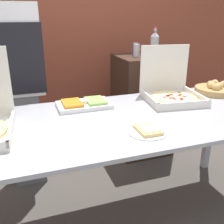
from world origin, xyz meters
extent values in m
plane|color=#514C47|center=(0.00, 0.00, 0.00)|extent=(16.00, 16.00, 0.00)
cube|color=brown|center=(0.00, 1.70, 1.40)|extent=(10.00, 0.06, 2.80)
cube|color=#A8AAB2|center=(0.00, 0.00, 0.85)|extent=(2.46, 0.97, 0.02)
cube|color=#A8AAB2|center=(1.18, 0.43, 0.42)|extent=(0.06, 0.06, 0.84)
cube|color=silver|center=(0.57, 0.19, 0.88)|extent=(0.46, 0.46, 0.02)
cube|color=silver|center=(0.55, 0.00, 0.91)|extent=(0.41, 0.07, 0.04)
cube|color=silver|center=(0.38, 0.22, 0.91)|extent=(0.07, 0.41, 0.04)
cube|color=silver|center=(0.77, 0.17, 0.91)|extent=(0.07, 0.41, 0.04)
cube|color=silver|center=(0.60, 0.41, 1.08)|extent=(0.41, 0.07, 0.39)
cylinder|color=#E5C17A|center=(0.57, 0.19, 0.89)|extent=(0.36, 0.36, 0.02)
cylinder|color=beige|center=(0.57, 0.19, 0.91)|extent=(0.31, 0.31, 0.00)
cylinder|color=maroon|center=(0.63, 0.19, 0.91)|extent=(0.03, 0.03, 0.00)
cylinder|color=maroon|center=(0.65, 0.21, 0.91)|extent=(0.03, 0.03, 0.00)
cylinder|color=maroon|center=(0.68, 0.27, 0.91)|extent=(0.03, 0.03, 0.00)
cylinder|color=maroon|center=(0.59, 0.24, 0.91)|extent=(0.03, 0.03, 0.00)
cylinder|color=maroon|center=(0.56, 0.23, 0.91)|extent=(0.03, 0.03, 0.00)
cylinder|color=maroon|center=(0.54, 0.22, 0.91)|extent=(0.03, 0.03, 0.00)
cylinder|color=maroon|center=(0.54, 0.21, 0.91)|extent=(0.03, 0.03, 0.00)
cylinder|color=maroon|center=(0.50, 0.19, 0.91)|extent=(0.03, 0.03, 0.00)
cylinder|color=maroon|center=(0.53, 0.16, 0.91)|extent=(0.03, 0.03, 0.00)
cylinder|color=maroon|center=(0.54, 0.15, 0.91)|extent=(0.03, 0.03, 0.00)
cylinder|color=maroon|center=(0.55, 0.13, 0.91)|extent=(0.03, 0.03, 0.00)
cylinder|color=maroon|center=(0.59, 0.09, 0.91)|extent=(0.03, 0.03, 0.00)
cylinder|color=maroon|center=(0.60, 0.12, 0.91)|extent=(0.03, 0.03, 0.00)
cylinder|color=maroon|center=(0.66, 0.16, 0.91)|extent=(0.03, 0.03, 0.00)
cube|color=silver|center=(-0.62, -0.01, 0.91)|extent=(0.04, 0.47, 0.04)
cylinder|color=white|center=(0.13, -0.26, 0.87)|extent=(0.24, 0.24, 0.01)
cube|color=#E5C17A|center=(0.13, -0.26, 0.88)|extent=(0.12, 0.17, 0.02)
cube|color=beige|center=(0.13, -0.27, 0.89)|extent=(0.09, 0.12, 0.01)
cube|color=white|center=(-0.12, 0.30, 0.88)|extent=(0.39, 0.24, 0.03)
cube|color=orange|center=(-0.20, 0.30, 0.90)|extent=(0.14, 0.19, 0.02)
cube|color=#8CC65B|center=(-0.03, 0.30, 0.90)|extent=(0.14, 0.19, 0.02)
cylinder|color=white|center=(-0.12, 0.30, 0.91)|extent=(0.07, 0.07, 0.02)
cylinder|color=tan|center=(1.04, 0.28, 0.89)|extent=(0.33, 0.33, 0.05)
sphere|color=tan|center=(1.12, 0.28, 0.93)|extent=(0.06, 0.06, 0.06)
sphere|color=tan|center=(1.09, 0.34, 0.93)|extent=(0.06, 0.06, 0.06)
sphere|color=tan|center=(1.02, 0.32, 0.93)|extent=(0.06, 0.06, 0.06)
sphere|color=tan|center=(0.99, 0.27, 0.93)|extent=(0.06, 0.06, 0.06)
sphere|color=tan|center=(1.00, 0.22, 0.93)|extent=(0.06, 0.06, 0.06)
sphere|color=tan|center=(1.05, 0.24, 0.93)|extent=(0.06, 0.06, 0.06)
cube|color=#382319|center=(0.71, 1.01, 0.55)|extent=(0.58, 0.54, 1.10)
cylinder|color=#B7BCC1|center=(0.80, 0.97, 1.20)|extent=(0.09, 0.09, 0.20)
cone|color=#B7BCC1|center=(0.80, 0.97, 1.32)|extent=(0.09, 0.09, 0.05)
cylinder|color=#B7BCC1|center=(0.80, 0.97, 1.36)|extent=(0.03, 0.03, 0.03)
cylinder|color=red|center=(0.80, 0.97, 1.39)|extent=(0.03, 0.03, 0.01)
cylinder|color=silver|center=(0.61, 0.99, 1.16)|extent=(0.07, 0.07, 0.12)
cylinder|color=silver|center=(0.61, 0.99, 1.22)|extent=(0.06, 0.06, 0.00)
cylinder|color=#334CB2|center=(0.65, 1.09, 1.16)|extent=(0.07, 0.07, 0.12)
cylinder|color=silver|center=(0.65, 1.09, 1.22)|extent=(0.06, 0.06, 0.00)
cube|color=slate|center=(-0.55, 0.81, 0.43)|extent=(0.28, 0.20, 0.86)
cube|color=white|center=(-0.55, 0.81, 1.23)|extent=(0.40, 0.22, 0.74)
cube|color=black|center=(-0.55, 0.81, 1.17)|extent=(0.42, 0.24, 0.56)
camera|label=1|loc=(-0.52, -1.50, 1.51)|focal=42.00mm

